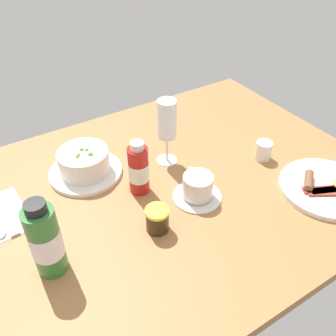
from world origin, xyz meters
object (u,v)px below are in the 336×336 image
Objects in this scene: coffee_cup at (198,188)px; creamer_jug at (264,150)px; jam_jar at (157,219)px; cutlery_setting at (1,216)px; sauce_bottle_green at (45,240)px; porridge_bowl at (84,163)px; breakfast_plate at (326,187)px; sauce_bottle_red at (139,169)px; wine_glass at (167,122)px.

coffee_cup is 26.04cm from creamer_jug.
creamer_jug is 40.56cm from jam_jar.
cutlery_setting is 1.41× the size of coffee_cup.
sauce_bottle_green is (-5.89, 20.81, 8.24)cm from cutlery_setting.
coffee_cup is at bearing 130.47° from porridge_bowl.
sauce_bottle_red is at bearing -32.36° from breakfast_plate.
porridge_bowl is at bearing -17.19° from wine_glass.
porridge_bowl is at bearing -49.53° from coffee_cup.
creamer_jug is 0.25× the size of breakfast_plate.
coffee_cup is at bearing 84.42° from wine_glass.
sauce_bottle_red reaches higher than jam_jar.
cutlery_setting is at bearing 11.07° from porridge_bowl.
coffee_cup is 33.91cm from breakfast_plate.
wine_glass is at bearing 162.81° from porridge_bowl.
wine_glass is (-45.68, 2.22, 12.53)cm from cutlery_setting.
sauce_bottle_green reaches higher than coffee_cup.
wine_glass is 0.81× the size of breakfast_plate.
breakfast_plate is (-41.00, 25.97, -5.85)cm from sauce_bottle_red.
creamer_jug is at bearing -169.74° from jam_jar.
sauce_bottle_red is (36.87, -6.86, 4.00)cm from creamer_jug.
porridge_bowl is at bearing -38.24° from breakfast_plate.
cutlery_setting is 2.97× the size of jam_jar.
sauce_bottle_green reaches higher than jam_jar.
porridge_bowl is at bearing -168.93° from cutlery_setting.
coffee_cup is (-20.43, 23.95, -0.55)cm from porridge_bowl.
coffee_cup is at bearing 137.24° from sauce_bottle_red.
wine_glass is 1.29× the size of sauce_bottle_red.
sauce_bottle_red is 0.63× the size of breakfast_plate.
sauce_bottle_green is (24.03, -2.39, 5.43)cm from jam_jar.
breakfast_plate is (-68.06, 14.28, -7.57)cm from sauce_bottle_green.
creamer_jug reaches higher than cutlery_setting.
wine_glass is 27.98cm from jam_jar.
sauce_bottle_green is at bearing 25.04° from wine_glass.
wine_glass is (-22.10, 6.84, 9.13)cm from porridge_bowl.
jam_jar reaches higher than creamer_jug.
coffee_cup is at bearing 156.28° from cutlery_setting.
cutlery_setting is 0.97× the size of sauce_bottle_green.
jam_jar is at bearing 10.26° from creamer_jug.
wine_glass is (24.15, -13.76, 10.01)cm from creamer_jug.
breakfast_plate is at bearing 147.64° from sauce_bottle_red.
sauce_bottle_green is 1.24× the size of sauce_bottle_red.
creamer_jug is at bearing 156.00° from porridge_bowl.
porridge_bowl is 28.53cm from jam_jar.
wine_glass is 44.95cm from breakfast_plate.
jam_jar is at bearing 102.84° from porridge_bowl.
sauce_bottle_green is at bearing -11.85° from breakfast_plate.
sauce_bottle_green is at bearing 2.22° from coffee_cup.
coffee_cup is 2.10× the size of jam_jar.
wine_glass reaches higher than sauce_bottle_green.
creamer_jug is (-69.83, 15.98, 2.52)cm from cutlery_setting.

